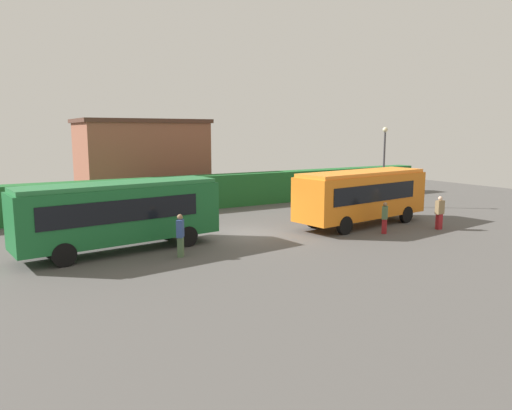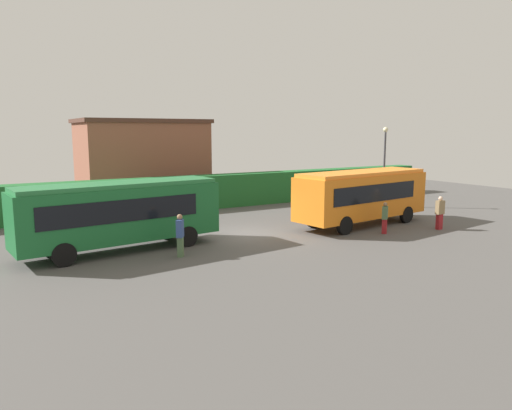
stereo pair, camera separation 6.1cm
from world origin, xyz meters
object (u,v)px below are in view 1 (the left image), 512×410
at_px(bus_orange, 362,194).
at_px(lamppost, 384,158).
at_px(bus_green, 120,212).
at_px(person_left, 180,234).
at_px(person_center, 385,217).
at_px(person_right, 440,212).
at_px(traffic_cone, 80,223).

relative_size(bus_orange, lamppost, 1.59).
bearing_deg(bus_green, person_left, -56.64).
bearing_deg(bus_orange, person_center, -110.86).
height_order(bus_green, person_left, bus_green).
bearing_deg(person_right, person_left, -96.57).
relative_size(bus_orange, person_right, 4.90).
bearing_deg(person_center, bus_green, -140.11).
bearing_deg(person_left, person_center, -149.41).
relative_size(bus_green, bus_orange, 1.03).
xyz_separation_m(person_center, lamppost, (6.84, 6.89, 2.67)).
height_order(bus_orange, person_right, bus_orange).
bearing_deg(person_center, person_left, -131.06).
xyz_separation_m(bus_green, traffic_cone, (-0.59, 6.54, -1.53)).
distance_m(bus_orange, person_right, 4.36).
bearing_deg(traffic_cone, lamppost, -8.39).
distance_m(bus_orange, person_left, 11.93).
distance_m(person_left, traffic_cone, 9.26).
bearing_deg(traffic_cone, bus_green, -84.81).
xyz_separation_m(bus_orange, lamppost, (6.26, 4.48, 1.75)).
distance_m(person_right, lamppost, 8.72).
distance_m(person_left, person_right, 14.84).
distance_m(person_right, traffic_cone, 20.32).
bearing_deg(traffic_cone, bus_orange, -27.63).
xyz_separation_m(bus_green, person_right, (16.68, -4.13, -0.84)).
bearing_deg(bus_green, person_center, -20.89).
bearing_deg(person_right, person_center, -101.50).
bearing_deg(lamppost, bus_orange, -144.40).
relative_size(bus_green, traffic_cone, 15.73).
relative_size(person_left, person_center, 1.11).
height_order(person_center, traffic_cone, person_center).
relative_size(bus_orange, person_left, 4.82).
distance_m(person_center, traffic_cone, 17.00).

